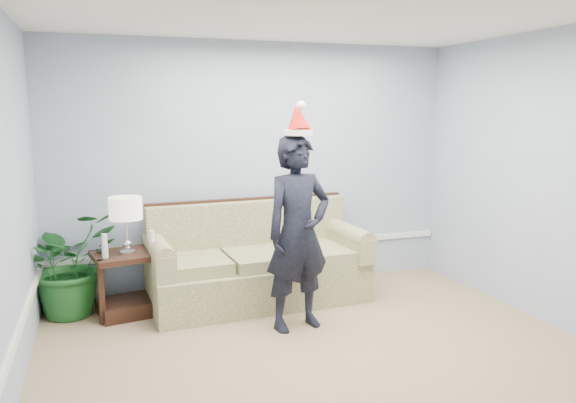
# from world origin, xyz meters

# --- Properties ---
(room_shell) EXTENTS (4.54, 5.04, 2.74)m
(room_shell) POSITION_xyz_m (0.00, 0.00, 1.35)
(room_shell) COLOR tan
(room_shell) RESTS_ON ground
(wainscot_trim) EXTENTS (4.49, 4.99, 0.06)m
(wainscot_trim) POSITION_xyz_m (-1.18, 1.18, 0.45)
(wainscot_trim) COLOR white
(wainscot_trim) RESTS_ON room_shell
(sofa) EXTENTS (2.25, 1.06, 1.03)m
(sofa) POSITION_xyz_m (-0.14, 2.04, 0.37)
(sofa) COLOR #515C2B
(sofa) RESTS_ON room_shell
(side_table) EXTENTS (0.73, 0.65, 0.62)m
(side_table) POSITION_xyz_m (-1.43, 2.04, 0.24)
(side_table) COLOR #371E14
(side_table) RESTS_ON room_shell
(table_lamp) EXTENTS (0.31, 0.31, 0.55)m
(table_lamp) POSITION_xyz_m (-1.43, 1.98, 1.04)
(table_lamp) COLOR silver
(table_lamp) RESTS_ON side_table
(candle_pair) EXTENTS (0.49, 0.06, 0.23)m
(candle_pair) POSITION_xyz_m (-1.42, 1.90, 0.72)
(candle_pair) COLOR silver
(candle_pair) RESTS_ON side_table
(houseplant) EXTENTS (1.22, 1.19, 1.03)m
(houseplant) POSITION_xyz_m (-1.96, 2.21, 0.51)
(houseplant) COLOR #1A5620
(houseplant) RESTS_ON room_shell
(man) EXTENTS (0.72, 0.55, 1.77)m
(man) POSITION_xyz_m (0.02, 1.20, 0.88)
(man) COLOR black
(man) RESTS_ON room_shell
(santa_hat) EXTENTS (0.27, 0.30, 0.30)m
(santa_hat) POSITION_xyz_m (0.02, 1.21, 1.89)
(santa_hat) COLOR white
(santa_hat) RESTS_ON man
(teddy_bear) EXTENTS (0.30, 0.30, 0.38)m
(teddy_bear) POSITION_xyz_m (0.26, 1.91, 0.68)
(teddy_bear) COLOR white
(teddy_bear) RESTS_ON sofa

